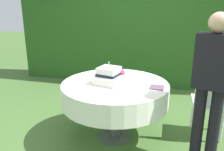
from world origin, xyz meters
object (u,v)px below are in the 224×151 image
at_px(napkin_stack, 157,87).
at_px(garden_chair, 210,99).
at_px(wedding_cake, 109,76).
at_px(cake_table, 115,93).
at_px(serving_plate_far, 127,76).
at_px(serving_plate_right, 100,95).
at_px(serving_plate_left, 140,92).
at_px(standing_person, 212,81).
at_px(serving_plate_near, 141,84).

height_order(napkin_stack, garden_chair, garden_chair).
bearing_deg(wedding_cake, cake_table, 26.86).
bearing_deg(garden_chair, serving_plate_far, 178.98).
bearing_deg(wedding_cake, napkin_stack, -0.95).
distance_m(wedding_cake, garden_chair, 1.28).
distance_m(napkin_stack, garden_chair, 0.74).
bearing_deg(serving_plate_right, serving_plate_far, 80.07).
bearing_deg(serving_plate_left, serving_plate_far, 116.59).
xyz_separation_m(cake_table, garden_chair, (1.15, 0.28, -0.06)).
bearing_deg(standing_person, serving_plate_far, 152.42).
bearing_deg(serving_plate_right, cake_table, 83.90).
bearing_deg(cake_table, standing_person, -11.48).
distance_m(serving_plate_near, standing_person, 0.80).
relative_size(serving_plate_right, garden_chair, 0.11).
bearing_deg(napkin_stack, serving_plate_near, 163.98).
xyz_separation_m(cake_table, serving_plate_far, (0.08, 0.30, 0.14)).
height_order(wedding_cake, garden_chair, wedding_cake).
xyz_separation_m(serving_plate_right, standing_person, (1.11, 0.23, 0.19)).
relative_size(serving_plate_left, standing_person, 0.06).
xyz_separation_m(serving_plate_near, serving_plate_left, (0.03, -0.24, 0.00)).
bearing_deg(standing_person, napkin_stack, 162.44).
distance_m(cake_table, napkin_stack, 0.53).
distance_m(serving_plate_far, serving_plate_right, 0.75).
height_order(wedding_cake, napkin_stack, wedding_cake).
relative_size(napkin_stack, garden_chair, 0.18).
height_order(cake_table, wedding_cake, wedding_cake).
relative_size(wedding_cake, serving_plate_left, 3.51).
height_order(serving_plate_left, serving_plate_right, same).
xyz_separation_m(wedding_cake, serving_plate_right, (0.02, -0.41, -0.09)).
bearing_deg(cake_table, wedding_cake, -153.14).
height_order(serving_plate_left, standing_person, standing_person).
distance_m(serving_plate_left, garden_chair, 0.97).
height_order(napkin_stack, standing_person, standing_person).
height_order(serving_plate_far, napkin_stack, napkin_stack).
xyz_separation_m(cake_table, serving_plate_left, (0.34, -0.23, 0.14)).
xyz_separation_m(cake_table, wedding_cake, (-0.06, -0.03, 0.23)).
distance_m(serving_plate_left, serving_plate_right, 0.45).
distance_m(serving_plate_right, standing_person, 1.14).
height_order(cake_table, serving_plate_near, serving_plate_near).
height_order(serving_plate_near, serving_plate_right, same).
distance_m(serving_plate_right, garden_chair, 1.41).
height_order(cake_table, garden_chair, garden_chair).
height_order(garden_chair, standing_person, standing_person).
xyz_separation_m(wedding_cake, serving_plate_far, (0.15, 0.33, -0.09)).
height_order(cake_table, serving_plate_left, serving_plate_left).
xyz_separation_m(cake_table, serving_plate_near, (0.31, 0.01, 0.14)).
relative_size(garden_chair, standing_person, 0.56).
bearing_deg(garden_chair, wedding_cake, -165.71).
distance_m(cake_table, standing_person, 1.13).
bearing_deg(cake_table, serving_plate_near, 2.70).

